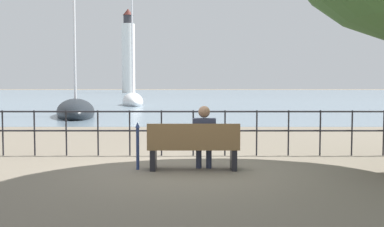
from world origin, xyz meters
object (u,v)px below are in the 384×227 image
at_px(sailboat_3, 131,101).
at_px(seated_person_left, 203,134).
at_px(park_bench, 192,148).
at_px(closed_umbrella, 136,143).
at_px(harbor_lighthouse, 127,54).
at_px(sailboat_2, 74,110).

bearing_deg(sailboat_3, seated_person_left, -90.02).
xyz_separation_m(park_bench, closed_umbrella, (-1.07, 0.07, 0.08)).
distance_m(park_bench, sailboat_3, 31.16).
bearing_deg(sailboat_3, harbor_lighthouse, 88.23).
xyz_separation_m(closed_umbrella, sailboat_3, (-4.34, 30.62, -0.15)).
distance_m(closed_umbrella, sailboat_2, 16.24).
distance_m(park_bench, harbor_lighthouse, 128.81).
distance_m(park_bench, closed_umbrella, 1.07).
height_order(park_bench, harbor_lighthouse, harbor_lighthouse).
height_order(park_bench, sailboat_3, sailboat_3).
height_order(park_bench, sailboat_2, sailboat_2).
bearing_deg(closed_umbrella, seated_person_left, 0.43).
xyz_separation_m(park_bench, seated_person_left, (0.20, 0.08, 0.25)).
bearing_deg(harbor_lighthouse, sailboat_3, -81.36).
height_order(seated_person_left, sailboat_3, sailboat_3).
relative_size(sailboat_2, harbor_lighthouse, 0.46).
xyz_separation_m(park_bench, sailboat_3, (-5.41, 30.69, -0.07)).
bearing_deg(sailboat_3, sailboat_2, -104.22).
bearing_deg(seated_person_left, harbor_lighthouse, 99.06).
bearing_deg(seated_person_left, closed_umbrella, -179.57).
xyz_separation_m(sailboat_3, harbor_lighthouse, (-14.58, 96.02, 11.84)).
distance_m(park_bench, sailboat_2, 16.68).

